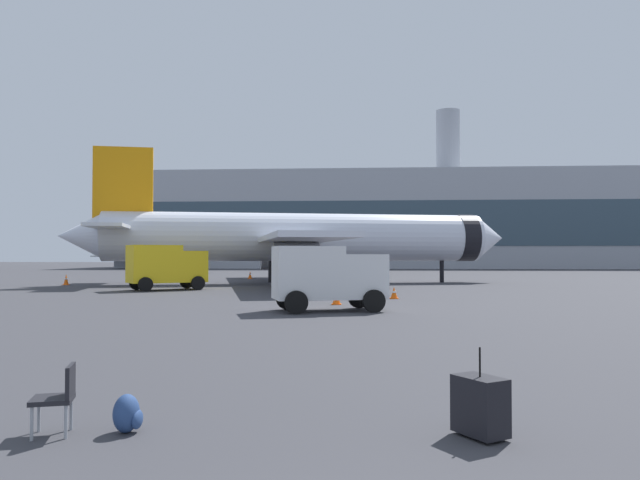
% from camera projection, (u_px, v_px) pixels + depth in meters
% --- Properties ---
extents(airplane_at_gate, '(35.40, 32.21, 10.50)m').
position_uv_depth(airplane_at_gate, '(296.00, 238.00, 48.60)').
color(airplane_at_gate, silver).
rests_on(airplane_at_gate, ground).
extents(airplane_taxiing, '(19.54, 21.30, 6.54)m').
position_uv_depth(airplane_taxiing, '(152.00, 255.00, 106.02)').
color(airplane_taxiing, silver).
rests_on(airplane_taxiing, ground).
extents(service_truck, '(5.21, 4.52, 2.90)m').
position_uv_depth(service_truck, '(166.00, 265.00, 39.46)').
color(service_truck, yellow).
rests_on(service_truck, ground).
extents(cargo_van, '(4.79, 3.35, 2.60)m').
position_uv_depth(cargo_van, '(328.00, 275.00, 24.49)').
color(cargo_van, white).
rests_on(cargo_van, ground).
extents(safety_cone_near, '(0.44, 0.44, 0.74)m').
position_uv_depth(safety_cone_near, '(336.00, 297.00, 27.72)').
color(safety_cone_near, '#F2590C').
rests_on(safety_cone_near, ground).
extents(safety_cone_mid, '(0.44, 0.44, 0.61)m').
position_uv_depth(safety_cone_mid, '(394.00, 293.00, 31.45)').
color(safety_cone_mid, '#F2590C').
rests_on(safety_cone_mid, ground).
extents(safety_cone_far, '(0.44, 0.44, 0.83)m').
position_uv_depth(safety_cone_far, '(66.00, 280.00, 46.18)').
color(safety_cone_far, '#F2590C').
rests_on(safety_cone_far, ground).
extents(safety_cone_outer, '(0.44, 0.44, 0.73)m').
position_uv_depth(safety_cone_outer, '(250.00, 275.00, 58.72)').
color(safety_cone_outer, '#F2590C').
rests_on(safety_cone_outer, ground).
extents(rolling_suitcase, '(0.69, 0.75, 1.10)m').
position_uv_depth(rolling_suitcase, '(480.00, 405.00, 7.47)').
color(rolling_suitcase, black).
rests_on(rolling_suitcase, ground).
extents(traveller_backpack, '(0.36, 0.40, 0.48)m').
position_uv_depth(traveller_backpack, '(128.00, 414.00, 7.67)').
color(traveller_backpack, navy).
rests_on(traveller_backpack, ground).
extents(gate_chair, '(0.60, 0.60, 0.86)m').
position_uv_depth(gate_chair, '(59.00, 395.00, 7.58)').
color(gate_chair, black).
rests_on(gate_chair, ground).
extents(terminal_building, '(104.14, 21.29, 29.06)m').
position_uv_depth(terminal_building, '(412.00, 221.00, 112.79)').
color(terminal_building, '#9EA3AD').
rests_on(terminal_building, ground).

